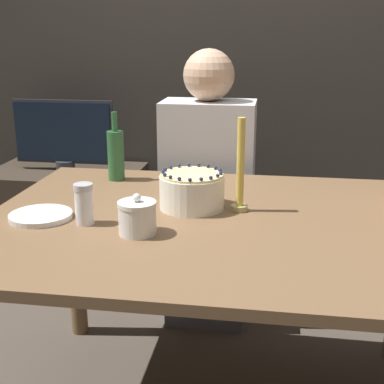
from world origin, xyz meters
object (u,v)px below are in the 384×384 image
cake (192,191)px  tv_monitor (63,134)px  sugar_shaker (84,204)px  sugar_bowl (137,217)px  bottle (116,154)px  person_man_blue_shirt (208,206)px  candle (240,173)px

cake → tv_monitor: 1.33m
cake → sugar_shaker: bearing=-146.0°
cake → sugar_bowl: 0.28m
bottle → person_man_blue_shirt: size_ratio=0.21×
sugar_bowl → bottle: (-0.22, 0.54, 0.05)m
person_man_blue_shirt → cake: bearing=92.6°
cake → candle: (0.15, -0.01, 0.07)m
sugar_bowl → person_man_blue_shirt: 0.93m
candle → bottle: size_ratio=1.14×
bottle → person_man_blue_shirt: bearing=48.8°
candle → person_man_blue_shirt: (-0.18, 0.65, -0.33)m
cake → person_man_blue_shirt: person_man_blue_shirt is taller
bottle → tv_monitor: 0.89m
cake → candle: 0.17m
person_man_blue_shirt → bottle: bearing=48.8°
sugar_shaker → bottle: bearing=95.7°
sugar_shaker → person_man_blue_shirt: person_man_blue_shirt is taller
person_man_blue_shirt → candle: bearing=105.7°
cake → sugar_shaker: 0.35m
sugar_shaker → bottle: bottle is taller
sugar_bowl → bottle: size_ratio=0.45×
cake → sugar_bowl: (-0.12, -0.25, -0.01)m
cake → sugar_shaker: size_ratio=1.70×
sugar_shaker → bottle: size_ratio=0.47×
sugar_shaker → candle: size_ratio=0.41×
bottle → person_man_blue_shirt: person_man_blue_shirt is taller
sugar_shaker → person_man_blue_shirt: 0.92m
cake → tv_monitor: tv_monitor is taller
sugar_bowl → candle: (0.27, 0.24, 0.07)m
cake → bottle: size_ratio=0.80×
sugar_bowl → candle: bearing=42.4°
tv_monitor → bottle: bearing=-55.3°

